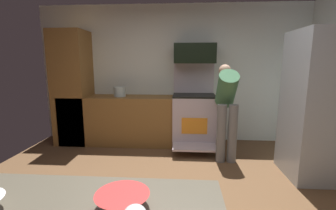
# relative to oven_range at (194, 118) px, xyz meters

# --- Properties ---
(ground_plane) EXTENTS (5.20, 4.80, 0.02)m
(ground_plane) POSITION_rel_oven_range_xyz_m (-0.37, -1.97, -0.52)
(ground_plane) COLOR brown
(wall_back) EXTENTS (5.20, 0.12, 2.60)m
(wall_back) POSITION_rel_oven_range_xyz_m (-0.37, 0.37, 0.79)
(wall_back) COLOR silver
(wall_back) RESTS_ON ground
(lower_cabinet_run) EXTENTS (2.40, 0.60, 0.90)m
(lower_cabinet_run) POSITION_rel_oven_range_xyz_m (-1.27, 0.01, -0.06)
(lower_cabinet_run) COLOR brown
(lower_cabinet_run) RESTS_ON ground
(cabinet_column) EXTENTS (0.60, 0.60, 2.10)m
(cabinet_column) POSITION_rel_oven_range_xyz_m (-2.27, 0.01, 0.54)
(cabinet_column) COLOR brown
(cabinet_column) RESTS_ON ground
(oven_range) EXTENTS (0.76, 1.02, 1.51)m
(oven_range) POSITION_rel_oven_range_xyz_m (0.00, 0.00, 0.00)
(oven_range) COLOR #C0B0B8
(oven_range) RESTS_ON ground
(microwave) EXTENTS (0.74, 0.38, 0.35)m
(microwave) POSITION_rel_oven_range_xyz_m (-0.00, 0.09, 1.18)
(microwave) COLOR black
(microwave) RESTS_ON oven_range
(refrigerator) EXTENTS (0.90, 0.78, 1.93)m
(refrigerator) POSITION_rel_oven_range_xyz_m (1.66, -1.12, 0.46)
(refrigerator) COLOR #B1BCC8
(refrigerator) RESTS_ON ground
(person_cook) EXTENTS (0.31, 0.62, 1.49)m
(person_cook) POSITION_rel_oven_range_xyz_m (0.48, -0.62, 0.38)
(person_cook) COLOR slate
(person_cook) RESTS_ON ground
(mixing_bowl_small) EXTENTS (0.23, 0.23, 0.07)m
(mixing_bowl_small) POSITION_rel_oven_range_xyz_m (-0.45, -3.33, 0.42)
(mixing_bowl_small) COLOR red
(mixing_bowl_small) RESTS_ON counter_island
(stock_pot) EXTENTS (0.22, 0.22, 0.18)m
(stock_pot) POSITION_rel_oven_range_xyz_m (-1.38, 0.01, 0.48)
(stock_pot) COLOR #B0C1BD
(stock_pot) RESTS_ON lower_cabinet_run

